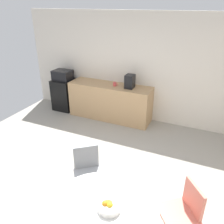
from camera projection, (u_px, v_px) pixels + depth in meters
name	position (u px, v px, depth m)	size (l,w,h in m)	color
ground_plane	(73.00, 192.00, 3.70)	(6.00, 6.00, 0.00)	#9E998E
wall_back	(137.00, 68.00, 5.60)	(6.00, 0.10, 2.60)	silver
counter_block	(110.00, 102.00, 5.89)	(2.10, 0.60, 0.90)	tan
mini_fridge	(64.00, 94.00, 6.41)	(0.54, 0.54, 0.85)	black
microwave	(63.00, 75.00, 6.17)	(0.48, 0.38, 0.26)	black
round_table	(102.00, 218.00, 2.51)	(1.23, 1.23, 0.75)	silver
chair_coral	(185.00, 207.00, 2.79)	(0.59, 0.59, 0.83)	silver
chair_gray	(87.00, 167.00, 3.47)	(0.59, 0.59, 0.83)	silver
fruit_bowl	(109.00, 206.00, 2.46)	(0.25, 0.25, 0.11)	silver
mug_white	(115.00, 84.00, 5.60)	(0.13, 0.08, 0.09)	#D84C4C
coffee_maker	(130.00, 81.00, 5.43)	(0.20, 0.24, 0.32)	black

